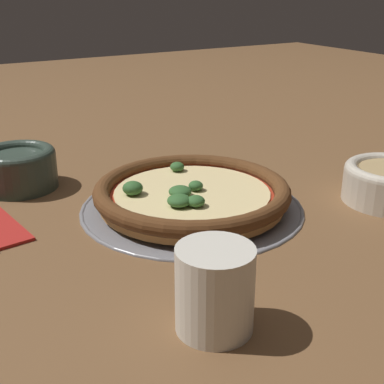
{
  "coord_description": "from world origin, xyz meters",
  "views": [
    {
      "loc": [
        -0.58,
        0.34,
        0.29
      ],
      "look_at": [
        0.0,
        0.0,
        0.02
      ],
      "focal_mm": 50.0,
      "sensor_mm": 36.0,
      "label": 1
    }
  ],
  "objects_px": {
    "pizza_tray": "(192,206)",
    "drinking_cup": "(215,289)",
    "pizza": "(192,193)",
    "bowl_far": "(18,167)"
  },
  "relations": [
    {
      "from": "pizza_tray",
      "to": "pizza",
      "type": "xyz_separation_m",
      "value": [
        -0.0,
        0.0,
        0.02
      ]
    },
    {
      "from": "pizza",
      "to": "drinking_cup",
      "type": "height_order",
      "value": "drinking_cup"
    },
    {
      "from": "pizza_tray",
      "to": "drinking_cup",
      "type": "distance_m",
      "value": 0.27
    },
    {
      "from": "pizza",
      "to": "drinking_cup",
      "type": "bearing_deg",
      "value": 153.59
    },
    {
      "from": "pizza_tray",
      "to": "drinking_cup",
      "type": "height_order",
      "value": "drinking_cup"
    },
    {
      "from": "pizza_tray",
      "to": "bowl_far",
      "type": "xyz_separation_m",
      "value": [
        0.2,
        0.18,
        0.03
      ]
    },
    {
      "from": "pizza_tray",
      "to": "pizza",
      "type": "distance_m",
      "value": 0.02
    },
    {
      "from": "pizza",
      "to": "pizza_tray",
      "type": "bearing_deg",
      "value": -88.99
    },
    {
      "from": "pizza_tray",
      "to": "bowl_far",
      "type": "distance_m",
      "value": 0.27
    },
    {
      "from": "pizza_tray",
      "to": "bowl_far",
      "type": "relative_size",
      "value": 2.71
    }
  ]
}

